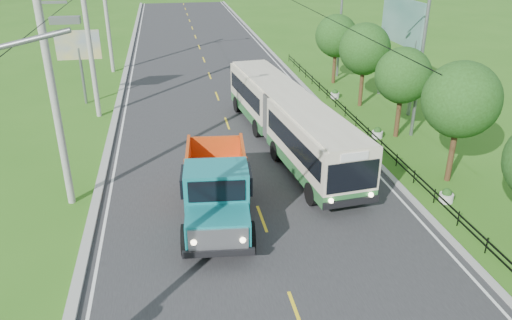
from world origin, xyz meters
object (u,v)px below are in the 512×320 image
object	(u,v)px
tree_fifth	(364,51)
planter_far	(335,94)
streetlight_far	(339,18)
pole_mid	(89,40)
tree_back	(336,38)
billboard_left	(79,50)
pole_far	(107,12)
tree_fourth	(403,78)
planter_near	(446,196)
billboard_right	(401,28)
bus	(288,116)
planter_mid	(377,133)
pole_near	(54,95)
tree_third	(460,103)
dump_truck	(217,185)
streetlight_mid	(419,55)

from	to	relation	value
tree_fifth	planter_far	world-z (taller)	tree_fifth
streetlight_far	pole_mid	bearing A→B (deg)	-159.68
tree_back	billboard_left	size ratio (longest dim) A/B	1.06
tree_fifth	billboard_left	xyz separation A→B (m)	(-19.36, 3.86, 0.01)
pole_far	tree_fifth	bearing A→B (deg)	-35.36
tree_fourth	planter_near	size ratio (longest dim) A/B	8.06
tree_fourth	billboard_right	size ratio (longest dim) A/B	0.74
tree_fifth	billboard_right	world-z (taller)	billboard_right
planter_near	bus	size ratio (longest dim) A/B	0.04
billboard_left	planter_mid	bearing A→B (deg)	-28.92
planter_mid	tree_back	bearing A→B (deg)	84.09
pole_near	planter_mid	size ratio (longest dim) A/B	14.93
pole_near	planter_far	world-z (taller)	pole_near
pole_mid	streetlight_far	xyz separation A→B (m)	(18.90, 7.00, -0.19)
tree_fourth	planter_far	size ratio (longest dim) A/B	8.06
tree_fifth	tree_third	bearing A→B (deg)	-90.00
pole_near	planter_near	xyz separation A→B (m)	(16.86, -3.00, -4.81)
planter_far	billboard_left	bearing A→B (deg)	173.69
tree_fifth	planter_far	distance (m)	4.21
planter_mid	planter_far	size ratio (longest dim) A/B	1.00
tree_back	billboard_right	world-z (taller)	billboard_right
pole_near	pole_mid	size ratio (longest dim) A/B	1.00
tree_back	billboard_left	bearing A→B (deg)	-173.69
tree_fifth	streetlight_far	xyz separation A→B (m)	(0.79, 7.86, 1.05)
pole_near	planter_mid	bearing A→B (deg)	16.52
streetlight_far	tree_fourth	bearing A→B (deg)	-93.25
planter_far	pole_mid	bearing A→B (deg)	-176.61
planter_near	planter_far	world-z (taller)	same
tree_fourth	bus	size ratio (longest dim) A/B	0.33
pole_far	tree_back	size ratio (longest dim) A/B	1.82
planter_far	billboard_right	xyz separation A→B (m)	(3.70, -2.00, 5.06)
billboard_right	dump_truck	xyz separation A→B (m)	(-14.18, -13.72, -3.67)
pole_mid	bus	distance (m)	13.82
pole_far	pole_mid	bearing A→B (deg)	-90.00
pole_mid	pole_far	distance (m)	12.00
streetlight_mid	billboard_left	distance (m)	22.51
tree_fourth	billboard_right	distance (m)	6.59
planter_mid	bus	bearing A→B (deg)	-175.24
pole_mid	billboard_left	bearing A→B (deg)	112.42
planter_far	billboard_right	size ratio (longest dim) A/B	0.09
pole_mid	tree_back	distance (m)	18.89
billboard_right	dump_truck	distance (m)	20.07
planter_far	pole_far	bearing A→B (deg)	146.88
billboard_right	pole_mid	bearing A→B (deg)	177.22
tree_fifth	billboard_left	bearing A→B (deg)	168.72
pole_mid	planter_far	world-z (taller)	pole_mid
tree_third	streetlight_far	xyz separation A→B (m)	(0.79, 19.86, 0.92)
tree_fourth	streetlight_far	world-z (taller)	streetlight_far
pole_mid	tree_third	world-z (taller)	pole_mid
pole_mid	billboard_left	size ratio (longest dim) A/B	1.92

